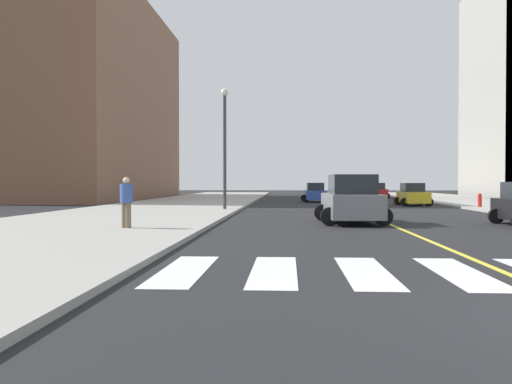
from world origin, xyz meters
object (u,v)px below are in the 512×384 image
(street_lamp, at_px, (225,138))
(car_gray_fifth, at_px, (351,201))
(car_red_second, at_px, (377,191))
(fire_hydrant, at_px, (480,200))
(car_yellow_third, at_px, (413,195))
(pedestrian_walking_west, at_px, (126,200))
(car_blue_fourth, at_px, (315,193))

(street_lamp, bearing_deg, car_gray_fifth, -55.23)
(car_red_second, distance_m, fire_hydrant, 23.44)
(car_red_second, distance_m, car_yellow_third, 17.81)
(car_gray_fifth, xyz_separation_m, pedestrian_walking_west, (-8.40, -4.57, 0.16))
(car_yellow_third, relative_size, car_gray_fifth, 0.81)
(pedestrian_walking_west, xyz_separation_m, street_lamp, (1.89, 13.94, 3.29))
(car_red_second, relative_size, car_blue_fourth, 0.98)
(car_yellow_third, bearing_deg, fire_hydrant, 118.44)
(car_red_second, xyz_separation_m, fire_hydrant, (2.90, -23.26, -0.20))
(car_yellow_third, xyz_separation_m, car_blue_fourth, (-7.00, 6.92, 0.00))
(car_red_second, distance_m, car_gray_fifth, 36.83)
(car_yellow_third, xyz_separation_m, street_lamp, (-13.16, -9.01, 3.63))
(car_yellow_third, relative_size, fire_hydrant, 4.29)
(car_red_second, height_order, street_lamp, street_lamp)
(car_blue_fourth, xyz_separation_m, fire_hydrant, (10.09, -12.37, -0.21))
(street_lamp, bearing_deg, car_red_second, 63.56)
(car_red_second, xyz_separation_m, street_lamp, (-13.34, -26.82, 3.65))
(car_red_second, distance_m, car_blue_fourth, 13.04)
(street_lamp, bearing_deg, fire_hydrant, 12.35)
(car_yellow_third, bearing_deg, car_red_second, -91.63)
(car_red_second, distance_m, street_lamp, 30.17)
(street_lamp, bearing_deg, pedestrian_walking_west, -97.72)
(car_gray_fifth, bearing_deg, car_yellow_third, 67.84)
(car_blue_fourth, distance_m, pedestrian_walking_west, 30.94)
(car_red_second, height_order, car_gray_fifth, car_gray_fifth)
(fire_hydrant, relative_size, street_lamp, 0.12)
(car_blue_fourth, height_order, street_lamp, street_lamp)
(street_lamp, bearing_deg, car_yellow_third, 34.40)
(car_yellow_third, height_order, fire_hydrant, car_yellow_third)
(car_red_second, bearing_deg, car_blue_fourth, 57.46)
(car_blue_fourth, bearing_deg, street_lamp, -113.04)
(pedestrian_walking_west, bearing_deg, car_red_second, -82.22)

